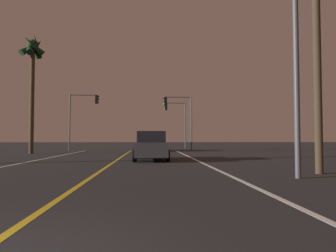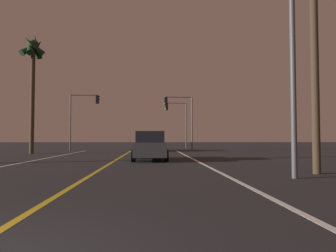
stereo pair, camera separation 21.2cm
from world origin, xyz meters
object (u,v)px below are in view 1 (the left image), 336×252
(traffic_light_near_right, at_px, (178,111))
(utility_pole_right, at_px, (317,26))
(palm_tree_left_mid, at_px, (33,59))
(traffic_light_near_left, at_px, (83,109))
(street_lamp_right_near, at_px, (278,26))
(car_lead_same_lane, at_px, (151,146))
(traffic_light_far_right, at_px, (176,115))
(car_ahead_far, at_px, (154,143))

(traffic_light_near_right, height_order, utility_pole_right, utility_pole_right)
(utility_pole_right, bearing_deg, palm_tree_left_mid, 136.19)
(palm_tree_left_mid, bearing_deg, traffic_light_near_left, 66.25)
(street_lamp_right_near, distance_m, utility_pole_right, 2.35)
(car_lead_same_lane, relative_size, traffic_light_near_left, 0.73)
(traffic_light_near_right, bearing_deg, utility_pole_right, 97.99)
(traffic_light_near_left, xyz_separation_m, palm_tree_left_mid, (-2.87, -6.51, 3.64))
(traffic_light_near_left, height_order, traffic_light_far_right, traffic_light_near_left)
(palm_tree_left_mid, bearing_deg, car_ahead_far, 27.58)
(traffic_light_far_right, xyz_separation_m, street_lamp_right_near, (0.92, -28.57, 0.73))
(car_ahead_far, bearing_deg, traffic_light_near_right, -66.98)
(car_ahead_far, xyz_separation_m, car_lead_same_lane, (-0.39, -13.51, 0.00))
(traffic_light_far_right, bearing_deg, palm_tree_left_mid, 42.44)
(car_ahead_far, height_order, palm_tree_left_mid, palm_tree_left_mid)
(car_lead_same_lane, height_order, utility_pole_right, utility_pole_right)
(car_lead_same_lane, height_order, palm_tree_left_mid, palm_tree_left_mid)
(car_lead_same_lane, bearing_deg, traffic_light_near_right, -11.64)
(traffic_light_near_left, distance_m, traffic_light_far_right, 11.65)
(car_ahead_far, bearing_deg, street_lamp_right_near, -170.37)
(car_ahead_far, distance_m, traffic_light_near_left, 8.34)
(car_lead_same_lane, bearing_deg, palm_tree_left_mid, 50.78)
(traffic_light_near_right, height_order, traffic_light_far_right, traffic_light_near_right)
(traffic_light_near_right, relative_size, utility_pole_right, 0.56)
(traffic_light_near_right, relative_size, street_lamp_right_near, 0.74)
(car_ahead_far, relative_size, utility_pole_right, 0.42)
(traffic_light_near_right, bearing_deg, street_lamp_right_near, 92.72)
(street_lamp_right_near, xyz_separation_m, palm_tree_left_mid, (-14.06, 16.55, 3.02))
(traffic_light_near_left, height_order, street_lamp_right_near, street_lamp_right_near)
(traffic_light_near_right, bearing_deg, car_lead_same_lane, 78.36)
(traffic_light_near_left, bearing_deg, utility_pole_right, -58.98)
(car_ahead_far, relative_size, traffic_light_near_left, 0.73)
(traffic_light_far_right, bearing_deg, traffic_light_near_left, 28.16)
(car_lead_same_lane, bearing_deg, traffic_light_far_right, -9.01)
(utility_pole_right, bearing_deg, traffic_light_near_right, 97.99)
(car_ahead_far, xyz_separation_m, street_lamp_right_near, (3.72, -21.95, 4.16))
(car_ahead_far, distance_m, street_lamp_right_near, 22.65)
(car_ahead_far, height_order, street_lamp_right_near, street_lamp_right_near)
(street_lamp_right_near, height_order, utility_pole_right, utility_pole_right)
(street_lamp_right_near, relative_size, utility_pole_right, 0.75)
(traffic_light_near_right, distance_m, street_lamp_right_near, 23.10)
(car_lead_same_lane, height_order, traffic_light_far_right, traffic_light_far_right)
(street_lamp_right_near, height_order, palm_tree_left_mid, palm_tree_left_mid)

